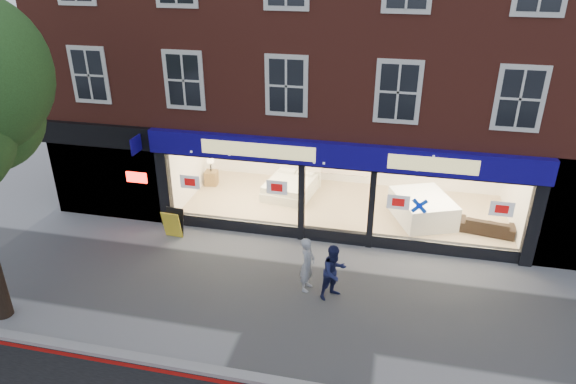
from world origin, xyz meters
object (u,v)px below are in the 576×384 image
(sofa, at_px, (487,225))
(display_bed, at_px, (291,185))
(pedestrian_blue, at_px, (334,272))
(mattress_stack, at_px, (423,208))
(pedestrian_grey, at_px, (307,264))
(a_board, at_px, (173,223))

(sofa, bearing_deg, display_bed, -2.72)
(pedestrian_blue, bearing_deg, mattress_stack, 17.83)
(pedestrian_grey, bearing_deg, sofa, -41.95)
(sofa, relative_size, a_board, 1.83)
(a_board, distance_m, pedestrian_grey, 4.93)
(mattress_stack, height_order, pedestrian_grey, pedestrian_grey)
(display_bed, bearing_deg, pedestrian_grey, -65.54)
(mattress_stack, xyz_separation_m, pedestrian_grey, (-3.00, -4.44, 0.25))
(pedestrian_blue, bearing_deg, display_bed, 66.82)
(a_board, bearing_deg, display_bed, 54.76)
(display_bed, xyz_separation_m, a_board, (-2.96, -3.64, 0.04))
(mattress_stack, relative_size, pedestrian_grey, 1.66)
(display_bed, bearing_deg, a_board, -121.33)
(pedestrian_grey, relative_size, pedestrian_blue, 1.01)
(display_bed, relative_size, a_board, 2.41)
(sofa, xyz_separation_m, pedestrian_grey, (-4.98, -4.02, 0.42))
(pedestrian_grey, height_order, pedestrian_blue, pedestrian_grey)
(pedestrian_blue, bearing_deg, pedestrian_grey, 120.06)
(pedestrian_grey, distance_m, pedestrian_blue, 0.75)
(a_board, relative_size, pedestrian_blue, 0.61)
(mattress_stack, bearing_deg, pedestrian_grey, -124.07)
(pedestrian_blue, bearing_deg, sofa, -1.28)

